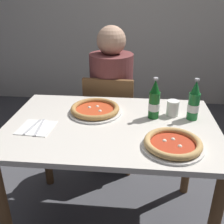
# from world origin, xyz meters

# --- Properties ---
(ground_plane) EXTENTS (8.00, 8.00, 0.00)m
(ground_plane) POSITION_xyz_m (0.00, 0.00, 0.00)
(ground_plane) COLOR #4C4C51
(back_wall_tiled) EXTENTS (7.00, 0.10, 2.60)m
(back_wall_tiled) POSITION_xyz_m (0.00, 2.20, 1.30)
(back_wall_tiled) COLOR silver
(back_wall_tiled) RESTS_ON ground_plane
(dining_table_main) EXTENTS (1.20, 0.80, 0.75)m
(dining_table_main) POSITION_xyz_m (0.00, 0.00, 0.64)
(dining_table_main) COLOR silver
(dining_table_main) RESTS_ON ground_plane
(chair_behind_table) EXTENTS (0.42, 0.42, 0.85)m
(chair_behind_table) POSITION_xyz_m (-0.07, 0.61, 0.48)
(chair_behind_table) COLOR brown
(chair_behind_table) RESTS_ON ground_plane
(diner_seated) EXTENTS (0.34, 0.34, 1.21)m
(diner_seated) POSITION_xyz_m (-0.06, 0.66, 0.58)
(diner_seated) COLOR #2D3342
(diner_seated) RESTS_ON ground_plane
(pizza_margherita_near) EXTENTS (0.30, 0.30, 0.04)m
(pizza_margherita_near) POSITION_xyz_m (0.32, -0.22, 0.77)
(pizza_margherita_near) COLOR white
(pizza_margherita_near) RESTS_ON dining_table_main
(pizza_marinara_far) EXTENTS (0.33, 0.33, 0.04)m
(pizza_marinara_far) POSITION_xyz_m (-0.11, 0.14, 0.77)
(pizza_marinara_far) COLOR white
(pizza_marinara_far) RESTS_ON dining_table_main
(beer_bottle_left) EXTENTS (0.07, 0.07, 0.25)m
(beer_bottle_left) POSITION_xyz_m (0.47, 0.11, 0.85)
(beer_bottle_left) COLOR #196B2D
(beer_bottle_left) RESTS_ON dining_table_main
(beer_bottle_center) EXTENTS (0.07, 0.07, 0.25)m
(beer_bottle_center) POSITION_xyz_m (0.24, 0.10, 0.85)
(beer_bottle_center) COLOR #14591E
(beer_bottle_center) RESTS_ON dining_table_main
(napkin_with_cutlery) EXTENTS (0.19, 0.19, 0.01)m
(napkin_with_cutlery) POSITION_xyz_m (-0.41, -0.09, 0.75)
(napkin_with_cutlery) COLOR white
(napkin_with_cutlery) RESTS_ON dining_table_main
(paper_cup) EXTENTS (0.07, 0.07, 0.09)m
(paper_cup) POSITION_xyz_m (0.36, 0.14, 0.80)
(paper_cup) COLOR white
(paper_cup) RESTS_ON dining_table_main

